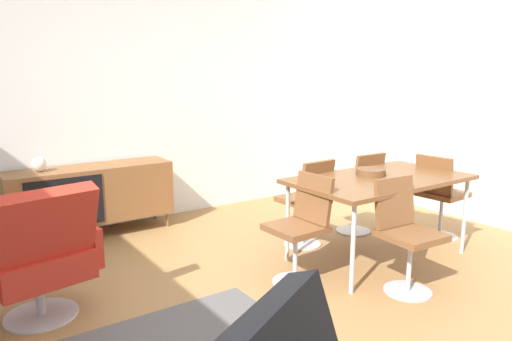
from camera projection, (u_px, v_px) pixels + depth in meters
ground_plane at (266, 311)px, 3.28m from camera, size 8.32×8.32×0.00m
wall_back at (126, 96)px, 5.10m from camera, size 6.80×0.12×2.80m
sideboard at (91, 194)px, 4.76m from camera, size 1.60×0.45×0.72m
vase_cobalt at (39, 164)px, 4.44m from camera, size 0.13×0.13×0.15m
dining_table at (380, 182)px, 4.14m from camera, size 1.60×0.90×0.74m
wooden_bowl_on_table at (371, 172)px, 4.19m from camera, size 0.26×0.26×0.06m
dining_chair_back_right at (359, 189)px, 4.83m from camera, size 0.41×0.43×0.86m
dining_chair_near_window at (302, 224)px, 3.69m from camera, size 0.44×0.41×0.86m
dining_chair_far_end at (439, 193)px, 4.68m from camera, size 0.45×0.42×0.86m
dining_chair_front_left at (405, 231)px, 3.54m from camera, size 0.43×0.45×0.86m
dining_chair_back_left at (308, 199)px, 4.44m from camera, size 0.42×0.44×0.86m
lounge_chair_red at (39, 254)px, 3.08m from camera, size 0.80×0.75×0.95m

